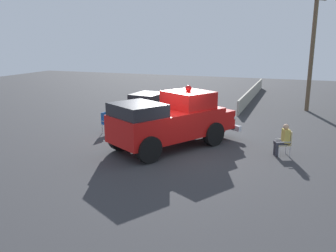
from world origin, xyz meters
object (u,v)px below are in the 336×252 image
lawn_chair_spare (107,121)px  utility_pole (312,49)px  lawn_chair_by_car (168,116)px  vintage_fire_truck (172,120)px  classic_hot_rod (145,106)px  lawn_chair_near_truck (286,141)px  spectator_seated (283,139)px

lawn_chair_spare → utility_pole: size_ratio=0.14×
lawn_chair_by_car → lawn_chair_spare: size_ratio=1.00×
vintage_fire_truck → classic_hot_rod: vintage_fire_truck is taller
lawn_chair_near_truck → classic_hot_rod: bearing=62.8°
lawn_chair_by_car → lawn_chair_near_truck: bearing=-115.1°
utility_pole → spectator_seated: bearing=174.4°
vintage_fire_truck → lawn_chair_by_car: bearing=22.9°
vintage_fire_truck → utility_pole: size_ratio=0.83×
lawn_chair_spare → spectator_seated: size_ratio=0.79×
lawn_chair_spare → spectator_seated: bearing=-94.8°
spectator_seated → vintage_fire_truck: bearing=95.4°
classic_hot_rod → lawn_chair_by_car: size_ratio=4.43×
lawn_chair_by_car → utility_pole: size_ratio=0.14×
classic_hot_rod → spectator_seated: classic_hot_rod is taller
vintage_fire_truck → utility_pole: utility_pole is taller
spectator_seated → lawn_chair_by_car: bearing=64.0°
vintage_fire_truck → lawn_chair_near_truck: 4.70m
spectator_seated → lawn_chair_spare: bearing=85.2°
vintage_fire_truck → classic_hot_rod: 5.66m
lawn_chair_near_truck → lawn_chair_spare: same height
vintage_fire_truck → lawn_chair_by_car: 3.65m
spectator_seated → utility_pole: utility_pole is taller
lawn_chair_by_car → vintage_fire_truck: bearing=-157.1°
vintage_fire_truck → lawn_chair_near_truck: vintage_fire_truck is taller
spectator_seated → utility_pole: (10.10, -1.00, 3.19)m
utility_pole → classic_hot_rod: bearing=124.0°
lawn_chair_near_truck → lawn_chair_by_car: same height
vintage_fire_truck → lawn_chair_spare: vintage_fire_truck is taller
lawn_chair_by_car → spectator_seated: 6.59m
lawn_chair_by_car → spectator_seated: spectator_seated is taller
utility_pole → lawn_chair_by_car: bearing=136.2°
lawn_chair_spare → spectator_seated: spectator_seated is taller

